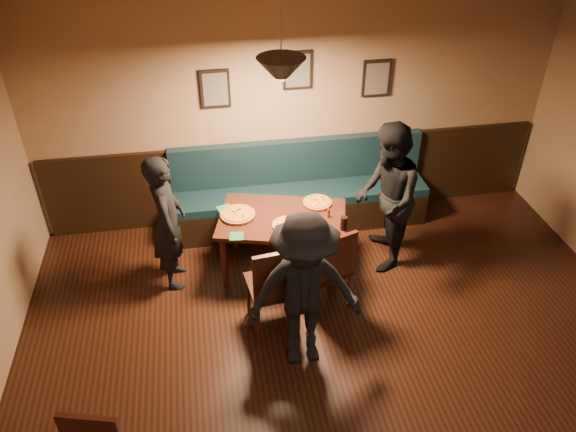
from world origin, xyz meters
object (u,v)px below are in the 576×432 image
object	(u,v)px
diner_left	(168,223)
tabasco_bottle	(329,212)
dining_table	(282,244)
diner_right	(386,198)
diner_front	(304,293)
booth_bench	(301,189)
chair_near_right	(325,266)
soda_glass	(344,223)
chair_near_left	(272,283)

from	to	relation	value
diner_left	tabasco_bottle	bearing A→B (deg)	-93.50
dining_table	diner_right	bearing A→B (deg)	13.32
dining_table	diner_front	bearing A→B (deg)	-75.83
diner_right	tabasco_bottle	world-z (taller)	diner_right
dining_table	tabasco_bottle	xyz separation A→B (m)	(0.47, -0.08, 0.41)
diner_left	diner_right	bearing A→B (deg)	-91.32
booth_bench	chair_near_right	world-z (taller)	booth_bench
booth_bench	tabasco_bottle	xyz separation A→B (m)	(0.12, -0.89, 0.25)
diner_left	tabasco_bottle	size ratio (longest dim) A/B	12.35
booth_bench	soda_glass	world-z (taller)	booth_bench
chair_near_right	diner_left	bearing A→B (deg)	138.27
diner_front	soda_glass	world-z (taller)	diner_front
chair_near_right	tabasco_bottle	size ratio (longest dim) A/B	7.95
soda_glass	chair_near_left	bearing A→B (deg)	-148.83
booth_bench	diner_front	size ratio (longest dim) A/B	1.94
dining_table	soda_glass	world-z (taller)	soda_glass
chair_near_right	diner_front	distance (m)	0.79
chair_near_right	diner_front	world-z (taller)	diner_front
diner_right	chair_near_left	bearing A→B (deg)	-48.53
chair_near_left	chair_near_right	world-z (taller)	chair_near_left
diner_front	tabasco_bottle	distance (m)	1.26
chair_near_right	chair_near_left	bearing A→B (deg)	-179.19
booth_bench	soda_glass	distance (m)	1.18
chair_near_left	soda_glass	bearing A→B (deg)	24.13
dining_table	diner_left	bearing A→B (deg)	-166.45
chair_near_left	diner_left	distance (m)	1.26
booth_bench	diner_front	bearing A→B (deg)	-100.27
diner_right	tabasco_bottle	xyz separation A→B (m)	(-0.63, -0.05, -0.07)
diner_left	soda_glass	distance (m)	1.76
diner_right	dining_table	bearing A→B (deg)	-80.04
booth_bench	diner_right	xyz separation A→B (m)	(0.74, -0.85, 0.33)
dining_table	soda_glass	bearing A→B (deg)	-13.52
diner_right	soda_glass	bearing A→B (deg)	-50.61
chair_near_left	soda_glass	size ratio (longest dim) A/B	6.96
tabasco_bottle	diner_front	bearing A→B (deg)	-112.79
booth_bench	diner_right	distance (m)	1.17
chair_near_right	diner_right	distance (m)	1.02
chair_near_right	diner_left	distance (m)	1.63
diner_front	tabasco_bottle	xyz separation A→B (m)	(0.49, 1.17, -0.02)
dining_table	diner_front	distance (m)	1.31
booth_bench	diner_front	xyz separation A→B (m)	(-0.37, -2.06, 0.27)
soda_glass	tabasco_bottle	xyz separation A→B (m)	(-0.10, 0.23, -0.01)
dining_table	tabasco_bottle	distance (m)	0.63
diner_front	soda_glass	bearing A→B (deg)	57.45
chair_near_left	soda_glass	distance (m)	0.96
chair_near_left	diner_right	distance (m)	1.55
soda_glass	tabasco_bottle	size ratio (longest dim) A/B	1.22
dining_table	chair_near_right	distance (m)	0.69
diner_right	soda_glass	distance (m)	0.60
diner_left	soda_glass	bearing A→B (deg)	-100.86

